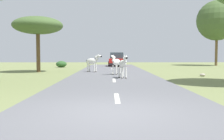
# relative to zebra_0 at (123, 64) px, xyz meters

# --- Properties ---
(ground_plane) EXTENTS (90.00, 90.00, 0.00)m
(ground_plane) POSITION_rel_zebra_0_xyz_m (-0.81, -9.53, -0.91)
(ground_plane) COLOR olive
(road) EXTENTS (6.00, 64.00, 0.05)m
(road) POSITION_rel_zebra_0_xyz_m (-0.58, -9.53, -0.89)
(road) COLOR slate
(road) RESTS_ON ground_plane
(lane_markings) EXTENTS (0.16, 56.00, 0.01)m
(lane_markings) POSITION_rel_zebra_0_xyz_m (-0.58, -10.53, -0.86)
(lane_markings) COLOR silver
(lane_markings) RESTS_ON road
(zebra_0) EXTENTS (0.61, 1.52, 1.45)m
(zebra_0) POSITION_rel_zebra_0_xyz_m (0.00, 0.00, 0.00)
(zebra_0) COLOR silver
(zebra_0) RESTS_ON road
(zebra_1) EXTENTS (0.93, 1.45, 1.48)m
(zebra_1) POSITION_rel_zebra_0_xyz_m (-0.36, 2.89, 0.02)
(zebra_1) COLOR silver
(zebra_1) RESTS_ON road
(zebra_2) EXTENTS (1.46, 1.02, 1.51)m
(zebra_2) POSITION_rel_zebra_0_xyz_m (-2.27, 5.74, 0.03)
(zebra_2) COLOR silver
(zebra_2) RESTS_ON road
(car_0) EXTENTS (2.27, 4.46, 1.74)m
(car_0) POSITION_rel_zebra_0_xyz_m (0.11, 17.27, -0.07)
(car_0) COLOR red
(car_0) RESTS_ON road
(tree_1) EXTENTS (4.26, 4.26, 4.75)m
(tree_1) POSITION_rel_zebra_0_xyz_m (-6.97, 6.22, 3.06)
(tree_1) COLOR brown
(tree_1) RESTS_ON ground_plane
(tree_2) EXTENTS (5.48, 5.48, 8.93)m
(tree_2) POSITION_rel_zebra_0_xyz_m (13.84, 19.57, 5.26)
(tree_2) COLOR brown
(tree_2) RESTS_ON ground_plane
(bush_2) EXTENTS (1.27, 1.14, 0.76)m
(bush_2) POSITION_rel_zebra_0_xyz_m (-6.63, 14.88, -0.53)
(bush_2) COLOR #2D5628
(bush_2) RESTS_ON ground_plane
(rock_1) EXTENTS (0.39, 0.32, 0.21)m
(rock_1) POSITION_rel_zebra_0_xyz_m (5.62, 1.79, -0.81)
(rock_1) COLOR #A89E8C
(rock_1) RESTS_ON ground_plane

